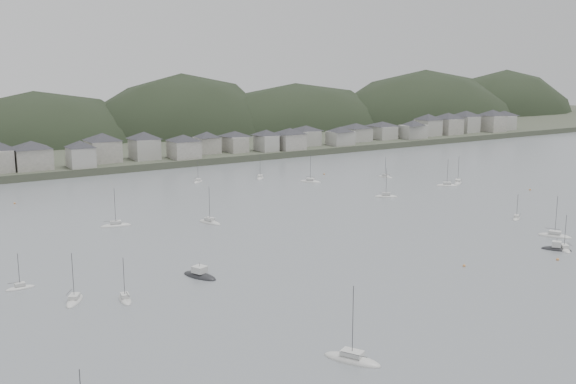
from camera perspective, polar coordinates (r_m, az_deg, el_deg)
ground at (r=154.16m, az=15.03°, el=-6.81°), size 900.00×900.00×0.00m
far_shore_land at (r=411.16m, az=-16.51°, el=4.45°), size 900.00×250.00×3.00m
forested_ridge at (r=389.78m, az=-14.70°, el=2.30°), size 851.55×103.94×102.57m
waterfront_town at (r=326.32m, az=-2.54°, el=4.52°), size 451.48×28.46×12.92m
moored_fleet at (r=180.32m, az=-0.88°, el=-3.73°), size 224.01×162.93×13.74m
motor_launch_near at (r=181.00m, az=21.55°, el=-4.44°), size 6.11×7.32×3.71m
motor_launch_far at (r=149.56m, az=-7.40°, el=-6.96°), size 6.32×9.66×4.15m
mooring_buoys at (r=211.98m, az=6.27°, el=-1.53°), size 161.56×134.08×0.70m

